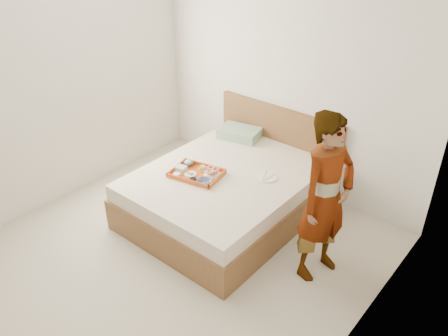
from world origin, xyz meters
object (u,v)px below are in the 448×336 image
at_px(bed, 226,194).
at_px(dinner_plate, 267,177).
at_px(tray, 197,173).
at_px(person, 326,199).

distance_m(bed, dinner_plate, 0.51).
bearing_deg(tray, dinner_plate, 24.33).
distance_m(tray, dinner_plate, 0.73).
bearing_deg(dinner_plate, tray, -143.93).
height_order(dinner_plate, person, person).
bearing_deg(person, tray, 107.28).
relative_size(bed, tray, 3.90).
distance_m(dinner_plate, person, 0.93).
xyz_separation_m(bed, person, (1.21, -0.13, 0.53)).
relative_size(bed, dinner_plate, 9.16).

